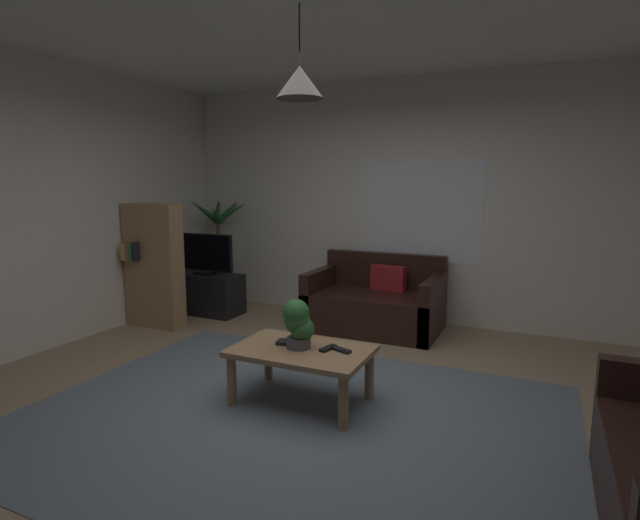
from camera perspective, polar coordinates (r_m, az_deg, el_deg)
The scene contains 16 objects.
floor at distance 3.75m, azimuth -2.01°, elevation -16.88°, with size 5.69×5.23×0.02m, color #9E8466.
rug at distance 3.59m, azimuth -3.52°, elevation -17.92°, with size 3.70×2.88×0.01m, color slate.
wall_back at distance 5.87m, azimuth 9.71°, elevation 6.62°, with size 5.81×0.06×2.81m, color silver.
wall_left at distance 5.34m, azimuth -30.97°, elevation 5.29°, with size 0.06×5.23×2.81m, color silver.
window_pane at distance 5.79m, azimuth 11.58°, elevation 5.49°, with size 1.39×0.01×1.17m, color white.
couch_under_window at distance 5.56m, azimuth 6.43°, elevation -5.21°, with size 1.43×0.89×0.82m.
coffee_table at distance 3.70m, azimuth -2.18°, elevation -11.19°, with size 1.00×0.64×0.42m.
book_on_table_0 at distance 3.77m, azimuth -3.91°, elevation -9.51°, with size 0.14×0.11×0.03m, color black.
remote_on_table_0 at distance 3.64m, azimuth 0.93°, elevation -10.21°, with size 0.05×0.16×0.02m, color black.
remote_on_table_1 at distance 3.61m, azimuth 2.47°, elevation -10.40°, with size 0.05×0.16×0.02m, color black.
potted_plant_on_table at distance 3.63m, azimuth -2.55°, elevation -7.26°, with size 0.23×0.20×0.37m.
tv_stand at distance 6.35m, azimuth -13.04°, elevation -3.82°, with size 0.90×0.44×0.50m, color black.
tv at distance 6.24m, azimuth -13.33°, elevation 0.72°, with size 0.82×0.16×0.51m.
potted_palm_corner at distance 6.73m, azimuth -11.59°, elevation 0.71°, with size 0.81×0.88×1.50m.
bookshelf_corner at distance 5.87m, azimuth -18.80°, elevation -0.58°, with size 0.70×0.31×1.40m.
pendant_lamp at distance 3.54m, azimuth -2.37°, elevation 19.97°, with size 0.33×0.33×0.61m.
Camera 1 is at (1.53, -3.01, 1.62)m, focal length 27.55 mm.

